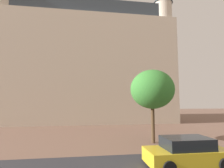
# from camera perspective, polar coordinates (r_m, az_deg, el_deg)

# --- Properties ---
(ground_plane) EXTENTS (120.00, 120.00, 0.00)m
(ground_plane) POSITION_cam_1_polar(r_m,az_deg,el_deg) (9.89, 2.53, -25.34)
(ground_plane) COLOR brown
(landmark_building) EXTENTS (27.44, 15.48, 34.88)m
(landmark_building) POSITION_cam_1_polar(r_m,az_deg,el_deg) (32.76, -7.59, 6.00)
(landmark_building) COLOR beige
(landmark_building) RESTS_ON ground_plane
(car_yellow) EXTENTS (4.26, 2.02, 1.47)m
(car_yellow) POSITION_cam_1_polar(r_m,az_deg,el_deg) (10.56, 22.97, -19.65)
(car_yellow) COLOR gold
(car_yellow) RESTS_ON ground_plane
(tree_curb_far) EXTENTS (3.57, 3.57, 5.92)m
(tree_curb_far) POSITION_cam_1_polar(r_m,az_deg,el_deg) (14.91, 12.84, -1.69)
(tree_curb_far) COLOR #4C3823
(tree_curb_far) RESTS_ON ground_plane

